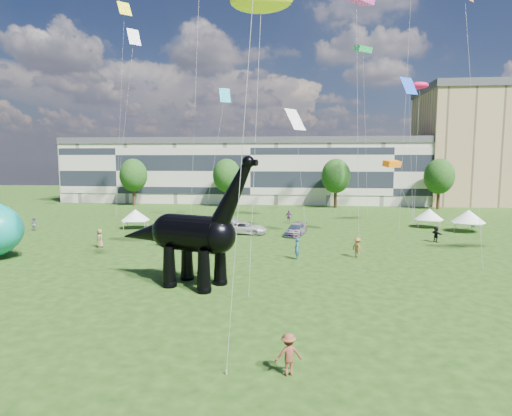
# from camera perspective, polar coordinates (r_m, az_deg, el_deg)

# --- Properties ---
(ground) EXTENTS (220.00, 220.00, 0.00)m
(ground) POSITION_cam_1_polar(r_m,az_deg,el_deg) (27.04, 2.18, -12.60)
(ground) COLOR #16330C
(ground) RESTS_ON ground
(terrace_row) EXTENTS (78.00, 11.00, 12.00)m
(terrace_row) POSITION_cam_1_polar(r_m,az_deg,el_deg) (88.07, -0.34, 4.70)
(terrace_row) COLOR beige
(terrace_row) RESTS_ON ground
(apartment_block) EXTENTS (28.00, 18.00, 22.00)m
(apartment_block) POSITION_cam_1_polar(r_m,az_deg,el_deg) (98.31, 29.16, 6.99)
(apartment_block) COLOR tan
(apartment_block) RESTS_ON ground
(tree_far_left) EXTENTS (5.20, 5.20, 9.44)m
(tree_far_left) POSITION_cam_1_polar(r_m,az_deg,el_deg) (84.67, -16.05, 4.57)
(tree_far_left) COLOR #382314
(tree_far_left) RESTS_ON ground
(tree_mid_left) EXTENTS (5.20, 5.20, 9.44)m
(tree_mid_left) POSITION_cam_1_polar(r_m,az_deg,el_deg) (79.71, -3.92, 4.70)
(tree_mid_left) COLOR #382314
(tree_mid_left) RESTS_ON ground
(tree_mid_right) EXTENTS (5.20, 5.20, 9.44)m
(tree_mid_right) POSITION_cam_1_polar(r_m,az_deg,el_deg) (78.79, 10.61, 4.58)
(tree_mid_right) COLOR #382314
(tree_mid_right) RESTS_ON ground
(tree_far_right) EXTENTS (5.20, 5.20, 9.44)m
(tree_far_right) POSITION_cam_1_polar(r_m,az_deg,el_deg) (82.22, 23.25, 4.24)
(tree_far_right) COLOR #382314
(tree_far_right) RESTS_ON ground
(dinosaur_sculpture) EXTENTS (11.34, 5.64, 9.44)m
(dinosaur_sculpture) POSITION_cam_1_polar(r_m,az_deg,el_deg) (30.39, -9.00, -3.59)
(dinosaur_sculpture) COLOR black
(dinosaur_sculpture) RESTS_ON ground
(car_silver) EXTENTS (3.73, 5.24, 1.66)m
(car_silver) POSITION_cam_1_polar(r_m,az_deg,el_deg) (49.20, -9.48, -2.94)
(car_silver) COLOR #A8A8AD
(car_silver) RESTS_ON ground
(car_grey) EXTENTS (5.26, 2.67, 1.65)m
(car_grey) POSITION_cam_1_polar(r_m,az_deg,el_deg) (52.01, -3.27, -2.34)
(car_grey) COLOR slate
(car_grey) RESTS_ON ground
(car_white) EXTENTS (5.37, 3.22, 1.40)m
(car_white) POSITION_cam_1_polar(r_m,az_deg,el_deg) (50.82, -1.35, -2.69)
(car_white) COLOR silver
(car_white) RESTS_ON ground
(car_dark) EXTENTS (2.89, 4.87, 1.32)m
(car_dark) POSITION_cam_1_polar(r_m,az_deg,el_deg) (50.11, 5.32, -2.89)
(car_dark) COLOR #595960
(car_dark) RESTS_ON ground
(gazebo_near) EXTENTS (4.30, 4.30, 2.47)m
(gazebo_near) POSITION_cam_1_polar(r_m,az_deg,el_deg) (59.77, 22.09, -0.78)
(gazebo_near) COLOR white
(gazebo_near) RESTS_ON ground
(gazebo_far) EXTENTS (5.08, 5.08, 2.72)m
(gazebo_far) POSITION_cam_1_polar(r_m,az_deg,el_deg) (58.18, 26.46, -1.00)
(gazebo_far) COLOR white
(gazebo_far) RESTS_ON ground
(gazebo_left) EXTENTS (4.18, 4.18, 2.46)m
(gazebo_left) POSITION_cam_1_polar(r_m,az_deg,el_deg) (56.86, -15.77, -0.90)
(gazebo_left) COLOR white
(gazebo_left) RESTS_ON ground
(visitors) EXTENTS (55.42, 42.85, 1.90)m
(visitors) POSITION_cam_1_polar(r_m,az_deg,el_deg) (41.67, 1.04, -4.47)
(visitors) COLOR #235782
(visitors) RESTS_ON ground
(kites) EXTENTS (53.29, 54.51, 30.71)m
(kites) POSITION_cam_1_polar(r_m,az_deg,el_deg) (46.71, 16.74, 20.88)
(kites) COLOR red
(kites) RESTS_ON ground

